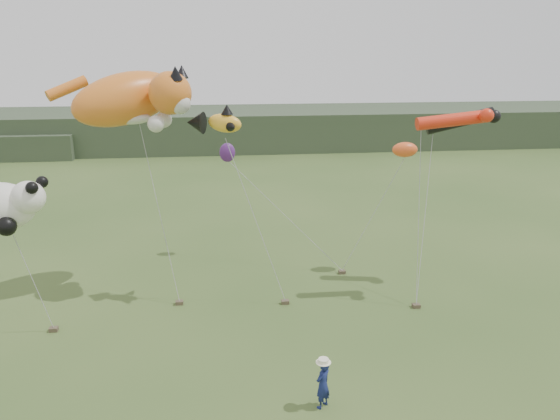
{
  "coord_description": "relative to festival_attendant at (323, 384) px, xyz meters",
  "views": [
    {
      "loc": [
        -3.3,
        -16.52,
        10.87
      ],
      "look_at": [
        -1.04,
        3.0,
        4.93
      ],
      "focal_mm": 35.0,
      "sensor_mm": 36.0,
      "label": 1
    }
  ],
  "objects": [
    {
      "name": "panda_kite",
      "position": [
        -10.93,
        5.94,
        4.4
      ],
      "size": [
        3.22,
        2.08,
        2.0
      ],
      "color": "white",
      "rests_on": "ground"
    },
    {
      "name": "cat_kite",
      "position": [
        -6.46,
        10.0,
        7.89
      ],
      "size": [
        6.43,
        4.58,
        3.02
      ],
      "color": "orange",
      "rests_on": "ground"
    },
    {
      "name": "sandbag_anchors",
      "position": [
        -1.32,
        7.43,
        -0.73
      ],
      "size": [
        15.35,
        4.55,
        0.17
      ],
      "color": "brown",
      "rests_on": "ground"
    },
    {
      "name": "festival_attendant",
      "position": [
        0.0,
        0.0,
        0.0
      ],
      "size": [
        0.7,
        0.68,
        1.62
      ],
      "primitive_type": "imported",
      "rotation": [
        0.0,
        0.0,
        3.88
      ],
      "color": "navy",
      "rests_on": "ground"
    },
    {
      "name": "misc_kites",
      "position": [
        2.51,
        11.83,
        5.07
      ],
      "size": [
        9.44,
        3.72,
        1.4
      ],
      "color": "#F55A22",
      "rests_on": "ground"
    },
    {
      "name": "tube_kites",
      "position": [
        7.61,
        8.4,
        6.97
      ],
      "size": [
        4.28,
        2.92,
        1.42
      ],
      "color": "black",
      "rests_on": "ground"
    },
    {
      "name": "headland",
      "position": [
        -2.81,
        46.85,
        1.11
      ],
      "size": [
        90.0,
        13.0,
        4.0
      ],
      "color": "#2D3D28",
      "rests_on": "ground"
    },
    {
      "name": "fish_kite",
      "position": [
        -3.12,
        8.5,
        7.01
      ],
      "size": [
        2.53,
        1.66,
        1.23
      ],
      "color": "yellow",
      "rests_on": "ground"
    },
    {
      "name": "ground",
      "position": [
        0.3,
        2.17,
        -0.81
      ],
      "size": [
        120.0,
        120.0,
        0.0
      ],
      "primitive_type": "plane",
      "color": "#385123",
      "rests_on": "ground"
    }
  ]
}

